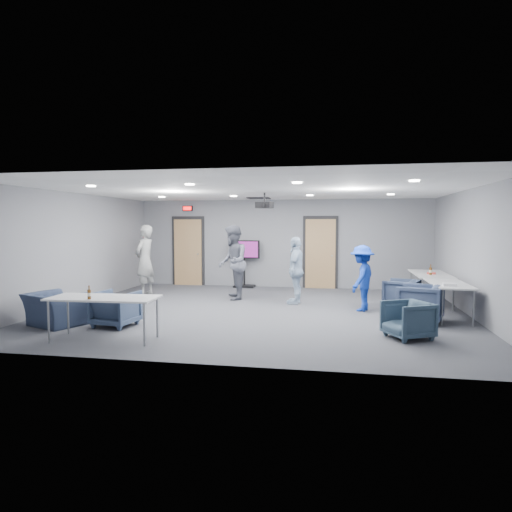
% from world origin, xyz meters
% --- Properties ---
extents(floor, '(9.00, 9.00, 0.00)m').
position_xyz_m(floor, '(0.00, 0.00, 0.00)').
color(floor, '#3E4047').
rests_on(floor, ground).
extents(ceiling, '(9.00, 9.00, 0.00)m').
position_xyz_m(ceiling, '(0.00, 0.00, 2.70)').
color(ceiling, white).
rests_on(ceiling, wall_back).
extents(wall_back, '(9.00, 0.02, 2.70)m').
position_xyz_m(wall_back, '(0.00, 4.00, 1.35)').
color(wall_back, slate).
rests_on(wall_back, floor).
extents(wall_front, '(9.00, 0.02, 2.70)m').
position_xyz_m(wall_front, '(0.00, -4.00, 1.35)').
color(wall_front, slate).
rests_on(wall_front, floor).
extents(wall_left, '(0.02, 8.00, 2.70)m').
position_xyz_m(wall_left, '(-4.50, 0.00, 1.35)').
color(wall_left, slate).
rests_on(wall_left, floor).
extents(wall_right, '(0.02, 8.00, 2.70)m').
position_xyz_m(wall_right, '(4.50, 0.00, 1.35)').
color(wall_right, slate).
rests_on(wall_right, floor).
extents(door_left, '(1.06, 0.17, 2.24)m').
position_xyz_m(door_left, '(-3.00, 3.95, 1.07)').
color(door_left, black).
rests_on(door_left, wall_back).
extents(door_right, '(1.06, 0.17, 2.24)m').
position_xyz_m(door_right, '(1.20, 3.95, 1.07)').
color(door_right, black).
rests_on(door_right, wall_back).
extents(exit_sign, '(0.32, 0.08, 0.16)m').
position_xyz_m(exit_sign, '(-3.00, 3.93, 2.45)').
color(exit_sign, black).
rests_on(exit_sign, wall_back).
extents(hvac_diffuser, '(0.60, 0.60, 0.03)m').
position_xyz_m(hvac_diffuser, '(-0.50, 2.80, 2.69)').
color(hvac_diffuser, black).
rests_on(hvac_diffuser, ceiling).
extents(downlights, '(6.18, 3.78, 0.02)m').
position_xyz_m(downlights, '(0.00, 0.00, 2.68)').
color(downlights, white).
rests_on(downlights, ceiling).
extents(person_a, '(0.57, 0.77, 1.92)m').
position_xyz_m(person_a, '(-3.50, 1.75, 0.96)').
color(person_a, '#969896').
rests_on(person_a, floor).
extents(person_b, '(0.94, 1.09, 1.92)m').
position_xyz_m(person_b, '(-0.95, 1.45, 0.96)').
color(person_b, '#575B69').
rests_on(person_b, floor).
extents(person_c, '(0.53, 1.01, 1.64)m').
position_xyz_m(person_c, '(0.72, 1.12, 0.82)').
color(person_c, '#ACC4DD').
rests_on(person_c, floor).
extents(person_d, '(0.85, 1.09, 1.48)m').
position_xyz_m(person_d, '(2.27, 0.45, 0.74)').
color(person_d, '#1938A4').
rests_on(person_d, floor).
extents(chair_right_a, '(0.96, 0.95, 0.67)m').
position_xyz_m(chair_right_a, '(3.19, 0.96, 0.34)').
color(chair_right_a, '#34415B').
rests_on(chair_right_a, floor).
extents(chair_right_b, '(1.04, 1.02, 0.75)m').
position_xyz_m(chair_right_b, '(3.35, -0.58, 0.38)').
color(chair_right_b, '#3C4A69').
rests_on(chair_right_b, floor).
extents(chair_right_c, '(0.94, 0.93, 0.64)m').
position_xyz_m(chair_right_c, '(2.92, -1.98, 0.32)').
color(chair_right_c, '#324556').
rests_on(chair_right_c, floor).
extents(chair_front_a, '(0.83, 0.85, 0.68)m').
position_xyz_m(chair_front_a, '(-2.43, -2.00, 0.34)').
color(chair_front_a, '#3B4A66').
rests_on(chair_front_a, floor).
extents(chair_front_b, '(1.23, 1.16, 0.63)m').
position_xyz_m(chair_front_b, '(-3.61, -2.17, 0.32)').
color(chair_front_b, '#313D56').
rests_on(chair_front_b, floor).
extents(table_right_a, '(0.82, 1.96, 0.73)m').
position_xyz_m(table_right_a, '(4.00, 1.86, 0.69)').
color(table_right_a, silver).
rests_on(table_right_a, floor).
extents(table_right_b, '(0.72, 1.73, 0.73)m').
position_xyz_m(table_right_b, '(4.00, -0.04, 0.68)').
color(table_right_b, silver).
rests_on(table_right_b, floor).
extents(table_front_left, '(1.83, 0.83, 0.73)m').
position_xyz_m(table_front_left, '(-2.12, -3.00, 0.69)').
color(table_front_left, silver).
rests_on(table_front_left, floor).
extents(bottle_front, '(0.06, 0.06, 0.23)m').
position_xyz_m(bottle_front, '(-2.24, -3.25, 0.81)').
color(bottle_front, '#55300E').
rests_on(bottle_front, table_front_left).
extents(bottle_right, '(0.07, 0.07, 0.26)m').
position_xyz_m(bottle_right, '(3.93, 1.48, 0.82)').
color(bottle_right, '#55300E').
rests_on(bottle_right, table_right_a).
extents(snack_box, '(0.21, 0.15, 0.04)m').
position_xyz_m(snack_box, '(3.98, 1.69, 0.75)').
color(snack_box, '#D94136').
rests_on(snack_box, table_right_a).
extents(wrapper, '(0.25, 0.18, 0.06)m').
position_xyz_m(wrapper, '(3.91, -0.51, 0.76)').
color(wrapper, silver).
rests_on(wrapper, table_right_b).
extents(tv_stand, '(0.95, 0.45, 1.45)m').
position_xyz_m(tv_stand, '(-1.12, 3.75, 0.82)').
color(tv_stand, black).
rests_on(tv_stand, floor).
extents(projector, '(0.42, 0.38, 0.36)m').
position_xyz_m(projector, '(0.00, 0.72, 2.40)').
color(projector, black).
rests_on(projector, ceiling).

